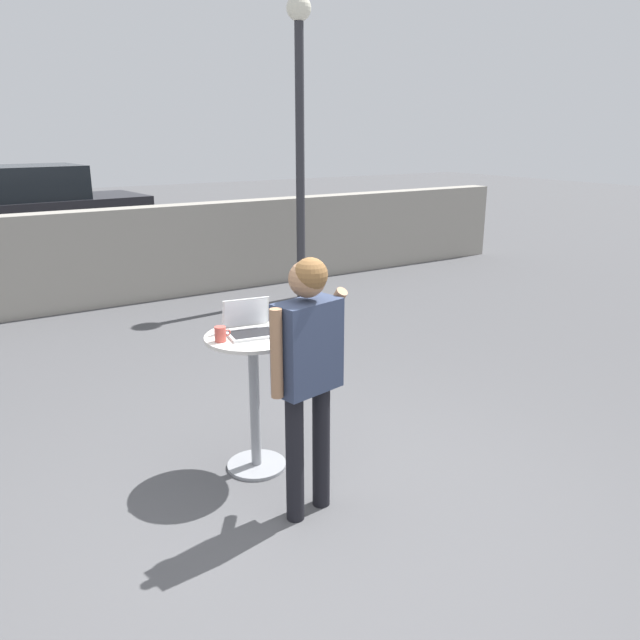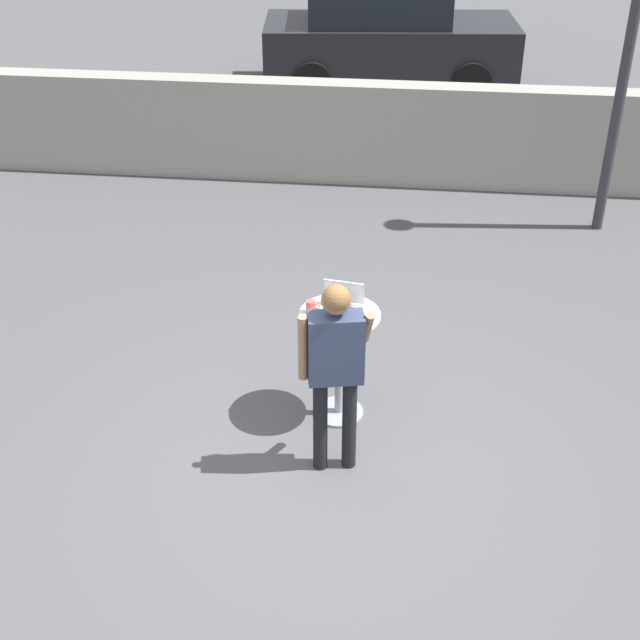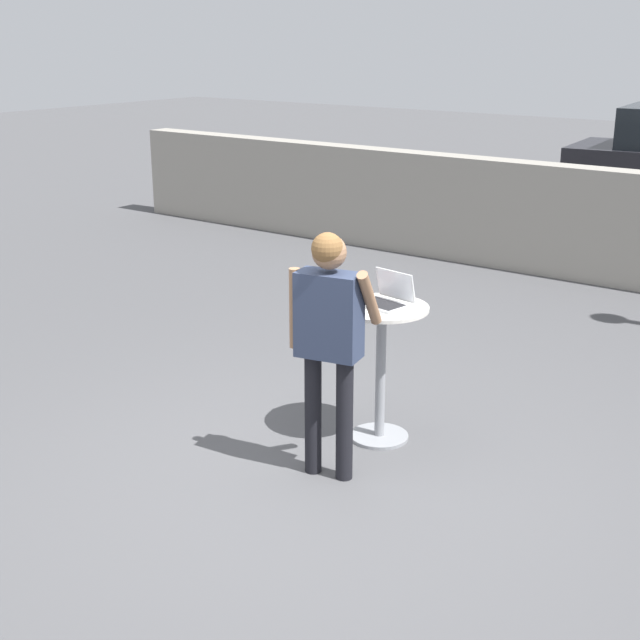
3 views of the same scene
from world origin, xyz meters
The scene contains 8 objects.
ground_plane centered at (0.00, 0.00, 0.00)m, with size 50.00×50.00×0.00m, color #4C4C4F.
pavement_kerb centered at (0.00, 5.85, 0.65)m, with size 14.72×0.35×1.30m.
cafe_table centered at (0.00, 0.85, 0.64)m, with size 0.64×0.64×0.98m.
laptop centered at (0.01, 0.89, 1.03)m, with size 0.36×0.33×0.23m.
coffee_mug centered at (-0.23, 0.84, 1.03)m, with size 0.11×0.07×0.10m.
standing_person centered at (0.03, 0.19, 1.02)m, with size 0.55×0.42×1.62m.
parked_car_near_street centered at (-0.07, 10.00, 0.85)m, with size 4.29×2.13×1.69m.
street_lamp centered at (2.70, 4.75, 2.57)m, with size 0.32×0.32×3.94m.
Camera 1 is at (-1.74, -2.72, 2.29)m, focal length 35.00 mm.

